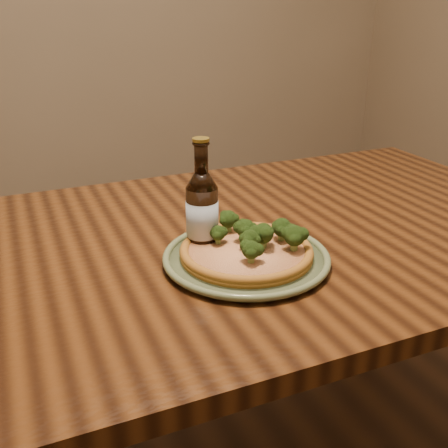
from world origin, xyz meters
name	(u,v)px	position (x,y,z in m)	size (l,w,h in m)	color
table	(235,272)	(0.00, 0.10, 0.66)	(1.60, 0.90, 0.75)	#47250F
plate	(246,257)	(-0.04, -0.03, 0.76)	(0.32, 0.32, 0.02)	#63714E
pizza	(248,249)	(-0.03, -0.03, 0.78)	(0.26, 0.26, 0.07)	#9E6823
beer_bottle	(202,211)	(-0.10, 0.05, 0.84)	(0.06, 0.06, 0.23)	black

